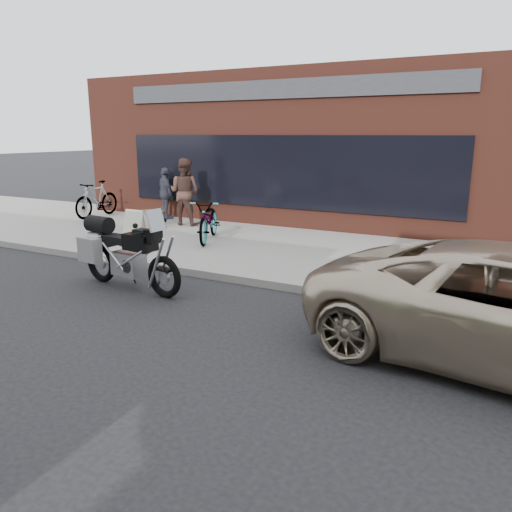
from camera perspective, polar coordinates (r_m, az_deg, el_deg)
name	(u,v)px	position (r m, az deg, el deg)	size (l,w,h in m)	color
ground	(99,380)	(6.14, -17.51, -13.40)	(120.00, 120.00, 0.00)	black
near_sidewalk	(318,250)	(11.79, 7.10, 0.65)	(44.00, 6.00, 0.15)	gray
storefront	(337,147)	(18.74, 9.22, 12.16)	(14.00, 10.07, 4.50)	#602A1F
motorcycle	(123,253)	(9.27, -14.95, 0.34)	(2.40, 0.77, 1.52)	black
bicycle_front	(209,220)	(12.39, -5.39, 4.10)	(0.68, 1.95, 1.02)	gray
bicycle_rear	(97,199)	(16.67, -17.75, 6.20)	(0.53, 1.88, 1.13)	gray
sandwich_sign	(136,228)	(12.14, -13.61, 3.16)	(0.55, 0.51, 0.85)	silver
cafe_table	(150,212)	(14.60, -11.97, 4.91)	(0.77, 0.77, 0.44)	black
cafe_patron_left	(185,192)	(14.62, -8.16, 7.26)	(0.93, 0.72, 1.91)	#462D25
cafe_patron_right	(166,193)	(15.79, -10.28, 7.07)	(0.93, 0.39, 1.58)	#363845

